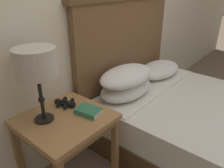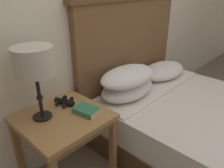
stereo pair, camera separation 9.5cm
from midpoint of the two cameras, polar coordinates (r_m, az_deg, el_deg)
wall_back at (r=2.02m, az=-1.32°, el=20.74°), size 8.00×0.06×2.60m
nightstand at (r=1.62m, az=-11.06°, el=-10.40°), size 0.58×0.58×0.61m
bed at (r=2.15m, az=23.81°, el=-9.78°), size 1.49×2.02×1.34m
table_lamp at (r=1.41m, az=-17.90°, el=5.29°), size 0.25×0.25×0.50m
book_on_nightstand at (r=1.57m, az=-4.99°, el=-6.91°), size 0.15×0.19×0.04m
binoculars_pair at (r=1.69m, az=-10.74°, el=-4.59°), size 0.15×0.16×0.05m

